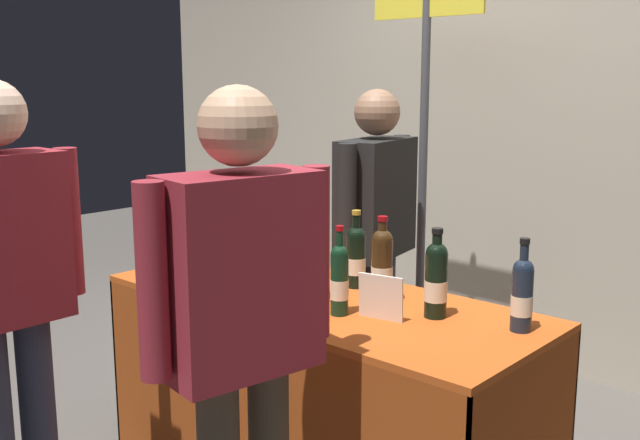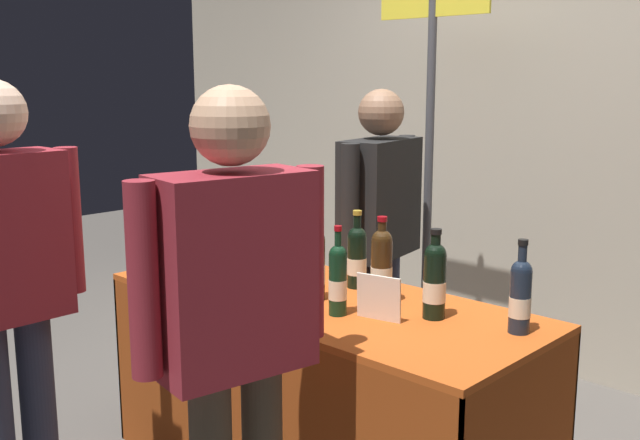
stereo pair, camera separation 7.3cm
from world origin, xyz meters
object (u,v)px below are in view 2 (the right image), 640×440
object	(u,v)px
wine_glass_near_vendor	(224,259)
taster_foreground_right	(6,275)
featured_wine_bottle	(282,275)
booth_signpost	(430,136)
display_bottle_0	(316,264)
vendor_presenter	(379,223)
tasting_table	(320,354)

from	to	relation	value
wine_glass_near_vendor	taster_foreground_right	distance (m)	0.89
featured_wine_bottle	wine_glass_near_vendor	bearing A→B (deg)	166.29
booth_signpost	display_bottle_0	bearing A→B (deg)	-75.04
featured_wine_bottle	vendor_presenter	bearing A→B (deg)	106.16
taster_foreground_right	display_bottle_0	bearing A→B (deg)	-29.03
tasting_table	display_bottle_0	bearing A→B (deg)	-70.55
display_bottle_0	wine_glass_near_vendor	distance (m)	0.48
featured_wine_bottle	taster_foreground_right	world-z (taller)	taster_foreground_right
booth_signpost	vendor_presenter	bearing A→B (deg)	-83.68
taster_foreground_right	booth_signpost	bearing A→B (deg)	-5.58
display_bottle_0	booth_signpost	xyz separation A→B (m)	(-0.31, 1.16, 0.40)
tasting_table	wine_glass_near_vendor	world-z (taller)	wine_glass_near_vendor
wine_glass_near_vendor	vendor_presenter	world-z (taller)	vendor_presenter
display_bottle_0	taster_foreground_right	world-z (taller)	taster_foreground_right
tasting_table	taster_foreground_right	xyz separation A→B (m)	(-0.52, -0.98, 0.41)
wine_glass_near_vendor	booth_signpost	distance (m)	1.31
wine_glass_near_vendor	featured_wine_bottle	bearing A→B (deg)	-13.71
vendor_presenter	booth_signpost	xyz separation A→B (m)	(-0.05, 0.46, 0.38)
taster_foreground_right	booth_signpost	world-z (taller)	booth_signpost
taster_foreground_right	vendor_presenter	bearing A→B (deg)	-8.95
wine_glass_near_vendor	booth_signpost	world-z (taller)	booth_signpost
wine_glass_near_vendor	vendor_presenter	size ratio (longest dim) A/B	0.08
tasting_table	booth_signpost	xyz separation A→B (m)	(-0.30, 1.12, 0.77)
featured_wine_bottle	vendor_presenter	world-z (taller)	vendor_presenter
tasting_table	featured_wine_bottle	size ratio (longest dim) A/B	5.88
featured_wine_bottle	wine_glass_near_vendor	distance (m)	0.48
wine_glass_near_vendor	vendor_presenter	xyz separation A→B (m)	(0.21, 0.76, 0.07)
vendor_presenter	taster_foreground_right	bearing A→B (deg)	-19.85
tasting_table	vendor_presenter	world-z (taller)	vendor_presenter
featured_wine_bottle	vendor_presenter	xyz separation A→B (m)	(-0.25, 0.87, 0.03)
featured_wine_bottle	booth_signpost	distance (m)	1.43
featured_wine_bottle	vendor_presenter	distance (m)	0.91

